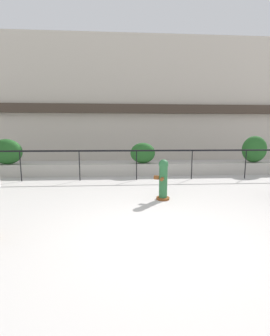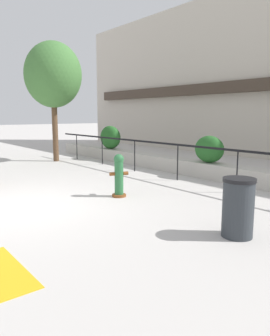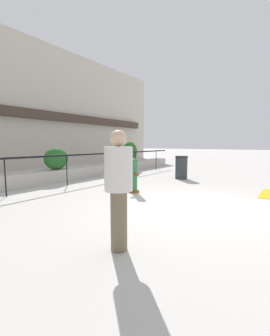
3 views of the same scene
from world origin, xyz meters
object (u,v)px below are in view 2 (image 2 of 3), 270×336
hedge_bush_1 (209,149)px  trash_bin (238,207)px  street_tree (53,75)px  hedge_bush_0 (110,137)px  fire_hydrant (119,175)px

hedge_bush_1 → trash_bin: 5.30m
hedge_bush_1 → street_tree: (-6.71, -2.18, 2.76)m
street_tree → hedge_bush_0: bearing=63.4°
hedge_bush_1 → trash_bin: size_ratio=1.05×
fire_hydrant → hedge_bush_0: bearing=147.1°
fire_hydrant → trash_bin: fire_hydrant is taller
fire_hydrant → street_tree: size_ratio=0.21×
hedge_bush_0 → hedge_bush_1: (5.62, 0.00, -0.08)m
hedge_bush_0 → trash_bin: size_ratio=1.24×
trash_bin → fire_hydrant: bearing=179.0°
fire_hydrant → street_tree: 7.74m
hedge_bush_1 → trash_bin: hedge_bush_1 is taller
hedge_bush_0 → street_tree: size_ratio=0.25×
fire_hydrant → trash_bin: bearing=-1.0°
hedge_bush_0 → hedge_bush_1: bearing=0.0°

